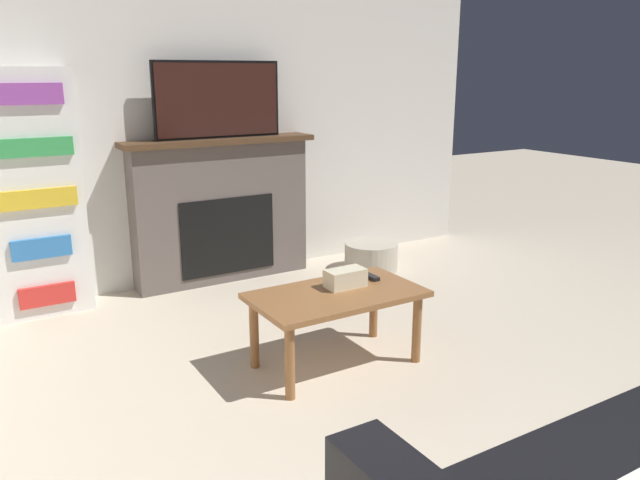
% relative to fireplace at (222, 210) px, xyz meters
% --- Properties ---
extents(wall_back, '(5.43, 0.06, 2.70)m').
position_rel_fireplace_xyz_m(wall_back, '(-0.29, 0.14, 0.80)').
color(wall_back, silver).
rests_on(wall_back, ground_plane).
extents(fireplace, '(1.45, 0.28, 1.09)m').
position_rel_fireplace_xyz_m(fireplace, '(0.00, 0.00, 0.00)').
color(fireplace, '#605651').
rests_on(fireplace, ground_plane).
extents(tv, '(0.96, 0.03, 0.55)m').
position_rel_fireplace_xyz_m(tv, '(0.00, -0.02, 0.82)').
color(tv, black).
rests_on(tv, fireplace).
extents(coffee_table, '(0.92, 0.52, 0.42)m').
position_rel_fireplace_xyz_m(coffee_table, '(-0.05, -1.70, -0.19)').
color(coffee_table, brown).
rests_on(coffee_table, ground_plane).
extents(tissue_box, '(0.22, 0.12, 0.10)m').
position_rel_fireplace_xyz_m(tissue_box, '(0.04, -1.64, -0.08)').
color(tissue_box, beige).
rests_on(tissue_box, coffee_table).
extents(remote_control, '(0.04, 0.15, 0.02)m').
position_rel_fireplace_xyz_m(remote_control, '(0.24, -1.59, -0.12)').
color(remote_control, black).
rests_on(remote_control, coffee_table).
extents(bookshelf, '(0.60, 0.29, 1.59)m').
position_rel_fireplace_xyz_m(bookshelf, '(-1.30, -0.02, 0.25)').
color(bookshelf, white).
rests_on(bookshelf, ground_plane).
extents(storage_basket, '(0.43, 0.43, 0.22)m').
position_rel_fireplace_xyz_m(storage_basket, '(1.11, -0.41, -0.44)').
color(storage_basket, '#BCB29E').
rests_on(storage_basket, ground_plane).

